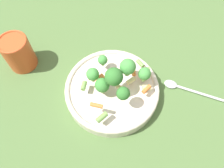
# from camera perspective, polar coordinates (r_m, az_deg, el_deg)

# --- Properties ---
(ground_plane) EXTENTS (3.00, 3.00, 0.00)m
(ground_plane) POSITION_cam_1_polar(r_m,az_deg,el_deg) (0.60, -0.00, -2.39)
(ground_plane) COLOR #4C6B38
(bowl) EXTENTS (0.25, 0.25, 0.04)m
(bowl) POSITION_cam_1_polar(r_m,az_deg,el_deg) (0.59, -0.00, -1.51)
(bowl) COLOR beige
(bowl) RESTS_ON ground_plane
(pasta_salad) EXTENTS (0.16, 0.18, 0.09)m
(pasta_salad) POSITION_cam_1_polar(r_m,az_deg,el_deg) (0.53, 1.33, 1.80)
(pasta_salad) COLOR #8CB766
(pasta_salad) RESTS_ON bowl
(cup) EXTENTS (0.08, 0.08, 0.10)m
(cup) POSITION_cam_1_polar(r_m,az_deg,el_deg) (0.67, -23.32, 7.57)
(cup) COLOR #CC4C23
(cup) RESTS_ON ground_plane
(spoon) EXTENTS (0.13, 0.12, 0.01)m
(spoon) POSITION_cam_1_polar(r_m,az_deg,el_deg) (0.64, 17.86, -0.94)
(spoon) COLOR silver
(spoon) RESTS_ON ground_plane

